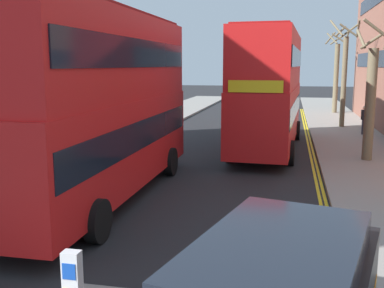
{
  "coord_description": "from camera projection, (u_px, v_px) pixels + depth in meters",
  "views": [
    {
      "loc": [
        3.24,
        -1.79,
        4.06
      ],
      "look_at": [
        0.5,
        11.0,
        1.8
      ],
      "focal_mm": 42.84,
      "sensor_mm": 36.0,
      "label": 1
    }
  ],
  "objects": [
    {
      "name": "sidewalk_right",
      "position": [
        376.0,
        173.0,
        17.15
      ],
      "size": [
        4.0,
        80.0,
        0.14
      ],
      "primitive_type": "cube",
      "color": "gray",
      "rests_on": "ground"
    },
    {
      "name": "sidewalk_left",
      "position": [
        58.0,
        158.0,
        19.83
      ],
      "size": [
        4.0,
        80.0,
        0.14
      ],
      "primitive_type": "cube",
      "color": "gray",
      "rests_on": "ground"
    },
    {
      "name": "kerb_line_outer",
      "position": [
        322.0,
        185.0,
        15.66
      ],
      "size": [
        0.1,
        56.0,
        0.01
      ],
      "primitive_type": "cube",
      "color": "yellow",
      "rests_on": "ground"
    },
    {
      "name": "kerb_line_inner",
      "position": [
        317.0,
        185.0,
        15.7
      ],
      "size": [
        0.1,
        56.0,
        0.01
      ],
      "primitive_type": "cube",
      "color": "yellow",
      "rests_on": "ground"
    },
    {
      "name": "keep_left_bollard",
      "position": [
        73.0,
        288.0,
        7.19
      ],
      "size": [
        0.36,
        0.28,
        1.11
      ],
      "color": "silver",
      "rests_on": "traffic_island"
    },
    {
      "name": "double_decker_bus_away",
      "position": [
        101.0,
        100.0,
        13.58
      ],
      "size": [
        2.83,
        10.82,
        5.64
      ],
      "color": "red",
      "rests_on": "ground"
    },
    {
      "name": "double_decker_bus_oncoming",
      "position": [
        269.0,
        87.0,
        21.76
      ],
      "size": [
        3.18,
        10.91,
        5.64
      ],
      "color": "red",
      "rests_on": "ground"
    },
    {
      "name": "pedestrian_far",
      "position": [
        364.0,
        120.0,
        26.08
      ],
      "size": [
        0.34,
        0.22,
        1.62
      ],
      "color": "#2D2D38",
      "rests_on": "sidewalk_right"
    },
    {
      "name": "street_tree_near",
      "position": [
        344.0,
        75.0,
        29.01
      ],
      "size": [
        1.91,
        1.91,
        6.74
      ],
      "color": "#6B6047",
      "rests_on": "sidewalk_right"
    },
    {
      "name": "street_tree_far",
      "position": [
        336.0,
        74.0,
        37.76
      ],
      "size": [
        2.01,
        1.93,
        6.73
      ],
      "color": "#6B6047",
      "rests_on": "sidewalk_right"
    },
    {
      "name": "street_tree_distant",
      "position": [
        371.0,
        99.0,
        18.81
      ],
      "size": [
        1.61,
        1.62,
        5.7
      ],
      "color": "#6B6047",
      "rests_on": "sidewalk_right"
    }
  ]
}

